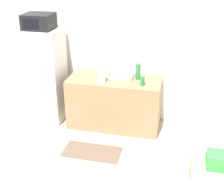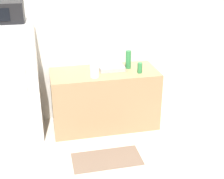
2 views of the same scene
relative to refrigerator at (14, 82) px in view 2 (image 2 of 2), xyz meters
The scene contains 9 objects.
wall_back 1.70m from the refrigerator, 14.37° to the left, with size 8.00×0.06×2.60m, color white.
refrigerator is the anchor object (origin of this frame).
microwave 0.94m from the refrigerator, 106.75° to the right, with size 0.47×0.41×0.25m.
counter 1.32m from the refrigerator, ahead, with size 1.55×0.70×0.87m, color #937551.
sink_basin 1.38m from the refrigerator, ahead, with size 0.36×0.29×0.06m, color #9EA3A8.
bottle_tall 1.65m from the refrigerator, ahead, with size 0.08×0.08×0.27m, color #2D7F42.
bottle_short 1.76m from the refrigerator, ahead, with size 0.07×0.07×0.15m, color #2D7F42.
paper_towel_roll 1.11m from the refrigerator, ahead, with size 0.12×0.12×0.23m, color white.
kitchen_rug 1.63m from the refrigerator, 38.31° to the right, with size 0.89×0.45×0.01m, color brown.
Camera 2 is at (-1.13, -1.14, 2.41)m, focal length 50.00 mm.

